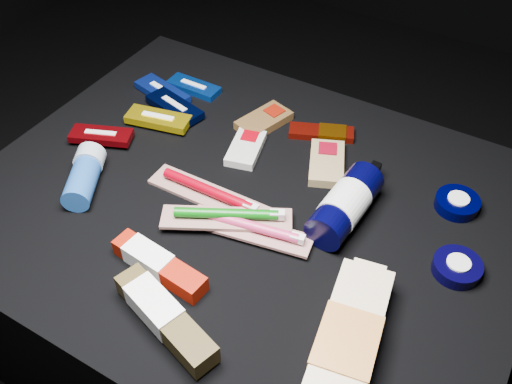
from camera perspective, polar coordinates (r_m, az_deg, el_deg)
The scene contains 21 objects.
ground at distance 1.34m, azimuth -0.79°, elevation -12.85°, with size 3.00×3.00×0.00m, color black.
cloth_table at distance 1.18m, azimuth -0.88°, elevation -7.64°, with size 0.98×0.78×0.40m, color black.
luna_bar_0 at distance 1.30m, azimuth -6.24°, elevation 10.40°, with size 0.12×0.05×0.02m.
luna_bar_1 at distance 1.29m, azimuth -9.36°, elevation 9.86°, with size 0.14×0.08×0.02m.
luna_bar_2 at distance 1.23m, azimuth -8.13°, elevation 8.43°, with size 0.14×0.08×0.02m.
luna_bar_3 at distance 1.20m, azimuth -9.74°, elevation 7.20°, with size 0.14×0.08×0.02m.
luna_bar_4 at distance 1.18m, azimuth -15.22°, elevation 5.48°, with size 0.13×0.09×0.02m.
clif_bar_0 at distance 1.19m, azimuth 0.96°, elevation 7.25°, with size 0.09×0.13×0.02m.
clif_bar_1 at distance 1.13m, azimuth -0.96°, elevation 4.54°, with size 0.08×0.12×0.02m.
clif_bar_2 at distance 1.10m, azimuth 7.09°, elevation 3.05°, with size 0.11×0.13×0.02m.
power_bar at distance 1.17m, azimuth 6.91°, elevation 5.90°, with size 0.14×0.09×0.02m.
lotion_bottle at distance 0.99m, azimuth 8.93°, elevation -1.28°, with size 0.08×0.22×0.07m.
cream_tin_upper at distance 1.07m, azimuth 19.47°, elevation -1.04°, with size 0.08×0.08×0.02m.
cream_tin_lower at distance 0.97m, azimuth 19.46°, elevation -7.10°, with size 0.08×0.08×0.02m.
bodywash_bottle at distance 0.84m, azimuth 9.30°, elevation -14.11°, with size 0.12×0.25×0.05m.
deodorant_stick at distance 1.08m, azimuth -16.79°, elevation 1.57°, with size 0.11×0.14×0.05m.
toothbrush_pack_0 at distance 1.03m, azimuth -4.67°, elevation -0.14°, with size 0.23×0.06×0.03m.
toothbrush_pack_1 at distance 0.96m, azimuth -0.37°, elevation -3.71°, with size 0.22×0.09×0.02m.
toothbrush_pack_2 at distance 0.97m, azimuth -2.79°, elevation -2.45°, with size 0.22×0.15×0.02m.
toothpaste_carton_red at distance 0.93m, azimuth -10.00°, elevation -7.00°, with size 0.18×0.06×0.03m.
toothpaste_carton_green at distance 0.86m, azimuth -9.42°, elevation -11.92°, with size 0.20×0.10×0.04m.
Camera 1 is at (0.38, -0.61, 1.14)m, focal length 40.00 mm.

